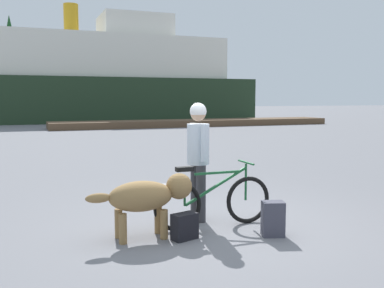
{
  "coord_description": "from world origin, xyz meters",
  "views": [
    {
      "loc": [
        -2.48,
        -5.36,
        1.77
      ],
      "look_at": [
        -0.06,
        0.9,
        1.07
      ],
      "focal_mm": 41.15,
      "sensor_mm": 36.0,
      "label": 1
    }
  ],
  "objects_px": {
    "bicycle": "(213,201)",
    "person_cyclist": "(198,150)",
    "handbag_pannier": "(185,226)",
    "dog": "(148,196)",
    "backpack": "(273,219)",
    "ferry_boat": "(109,81)"
  },
  "relations": [
    {
      "from": "bicycle",
      "to": "person_cyclist",
      "type": "relative_size",
      "value": 1.01
    },
    {
      "from": "bicycle",
      "to": "handbag_pannier",
      "type": "height_order",
      "value": "bicycle"
    },
    {
      "from": "dog",
      "to": "backpack",
      "type": "distance_m",
      "value": 1.64
    },
    {
      "from": "bicycle",
      "to": "ferry_boat",
      "type": "xyz_separation_m",
      "value": [
        4.14,
        29.84,
        2.77
      ]
    },
    {
      "from": "person_cyclist",
      "to": "backpack",
      "type": "relative_size",
      "value": 3.77
    },
    {
      "from": "handbag_pannier",
      "to": "bicycle",
      "type": "bearing_deg",
      "value": 33.14
    },
    {
      "from": "handbag_pannier",
      "to": "ferry_boat",
      "type": "bearing_deg",
      "value": 81.19
    },
    {
      "from": "backpack",
      "to": "bicycle",
      "type": "bearing_deg",
      "value": 131.41
    },
    {
      "from": "backpack",
      "to": "person_cyclist",
      "type": "bearing_deg",
      "value": 120.55
    },
    {
      "from": "backpack",
      "to": "ferry_boat",
      "type": "height_order",
      "value": "ferry_boat"
    },
    {
      "from": "dog",
      "to": "backpack",
      "type": "bearing_deg",
      "value": -18.97
    },
    {
      "from": "person_cyclist",
      "to": "backpack",
      "type": "bearing_deg",
      "value": -59.45
    },
    {
      "from": "bicycle",
      "to": "ferry_boat",
      "type": "height_order",
      "value": "ferry_boat"
    },
    {
      "from": "bicycle",
      "to": "handbag_pannier",
      "type": "distance_m",
      "value": 0.68
    },
    {
      "from": "backpack",
      "to": "ferry_boat",
      "type": "relative_size",
      "value": 0.02
    },
    {
      "from": "dog",
      "to": "handbag_pannier",
      "type": "distance_m",
      "value": 0.6
    },
    {
      "from": "handbag_pannier",
      "to": "ferry_boat",
      "type": "relative_size",
      "value": 0.01
    },
    {
      "from": "backpack",
      "to": "ferry_boat",
      "type": "bearing_deg",
      "value": 83.32
    },
    {
      "from": "dog",
      "to": "ferry_boat",
      "type": "relative_size",
      "value": 0.06
    },
    {
      "from": "dog",
      "to": "backpack",
      "type": "relative_size",
      "value": 3.03
    },
    {
      "from": "person_cyclist",
      "to": "handbag_pannier",
      "type": "height_order",
      "value": "person_cyclist"
    },
    {
      "from": "bicycle",
      "to": "ferry_boat",
      "type": "relative_size",
      "value": 0.08
    }
  ]
}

